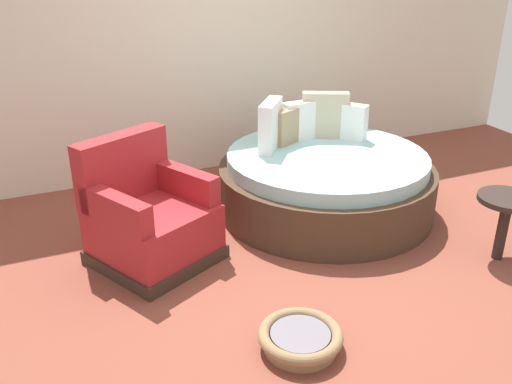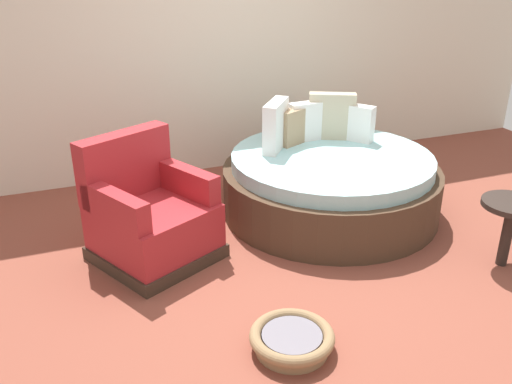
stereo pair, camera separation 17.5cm
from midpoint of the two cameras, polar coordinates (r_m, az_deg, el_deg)
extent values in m
cube|color=brown|center=(4.31, 5.15, -7.00)|extent=(8.00, 8.00, 0.02)
cube|color=silver|center=(5.75, -3.94, 15.65)|extent=(8.00, 0.12, 2.75)
cylinder|color=#473323|center=(4.99, 8.65, 0.23)|extent=(1.91, 1.91, 0.43)
cylinder|color=#9ED1D6|center=(4.89, 8.85, 3.16)|extent=(1.76, 1.76, 0.12)
cube|color=white|center=(5.24, 11.22, 7.02)|extent=(0.29, 0.34, 0.33)
cube|color=#BCB293|center=(5.24, 8.78, 7.74)|extent=(0.44, 0.30, 0.43)
cube|color=white|center=(5.17, 6.31, 7.26)|extent=(0.36, 0.14, 0.36)
cube|color=tan|center=(5.07, 4.93, 6.76)|extent=(0.34, 0.24, 0.32)
cube|color=white|center=(4.89, 3.07, 6.85)|extent=(0.36, 0.41, 0.43)
cube|color=#38281E|center=(4.33, -9.09, -6.11)|extent=(1.07, 1.07, 0.10)
cube|color=#A32328|center=(4.23, -9.28, -3.53)|extent=(1.02, 1.02, 0.34)
cube|color=#A32328|center=(4.29, -12.25, 2.79)|extent=(0.75, 0.48, 0.50)
cube|color=#A32328|center=(3.94, -13.16, -1.46)|extent=(0.41, 0.67, 0.22)
cube|color=#A32328|center=(4.29, -6.21, 1.22)|extent=(0.41, 0.67, 0.22)
cylinder|color=#8E704C|center=(3.42, 5.22, -15.49)|extent=(0.44, 0.44, 0.06)
torus|color=#8E704C|center=(3.38, 5.26, -14.64)|extent=(0.51, 0.51, 0.07)
cylinder|color=slate|center=(3.39, 5.26, -14.77)|extent=(0.36, 0.36, 0.05)
cylinder|color=#2D231E|center=(4.54, 25.46, -4.13)|extent=(0.08, 0.08, 0.48)
camera|label=1|loc=(0.09, -88.76, 0.55)|focal=38.76mm
camera|label=2|loc=(0.09, 91.24, -0.55)|focal=38.76mm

